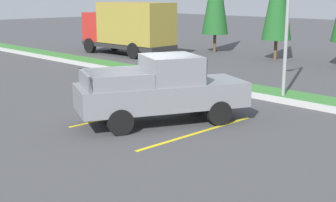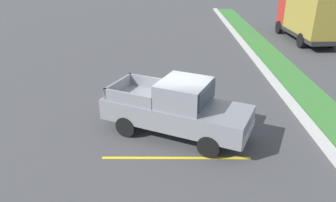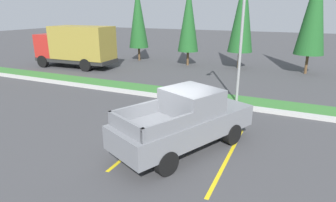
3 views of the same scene
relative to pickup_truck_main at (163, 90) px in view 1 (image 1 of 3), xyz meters
name	(u,v)px [view 1 (image 1 of 3)]	position (x,y,z in m)	size (l,w,h in m)	color
ground_plane	(152,118)	(-0.58, 0.06, -1.04)	(120.00, 120.00, 0.00)	#424244
parking_line_near	(130,113)	(-1.57, -0.05, -1.04)	(0.12, 4.80, 0.01)	yellow
parking_line_far	(199,132)	(1.53, -0.05, -1.04)	(0.12, 4.80, 0.01)	yellow
curb_strip	(246,94)	(-0.58, 5.06, -0.97)	(56.00, 0.40, 0.15)	#B2B2AD
grass_median	(262,91)	(-0.58, 6.16, -1.01)	(56.00, 1.80, 0.06)	#387533
pickup_truck_main	(163,90)	(0.00, 0.00, 0.00)	(3.90, 5.53, 2.10)	black
cargo_truck_distant	(129,27)	(-13.63, 9.92, 0.81)	(6.89, 2.74, 3.40)	black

